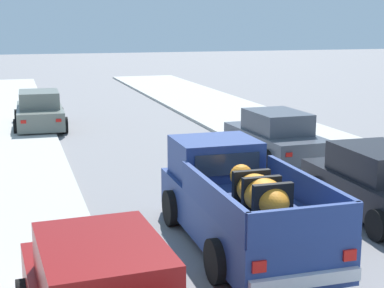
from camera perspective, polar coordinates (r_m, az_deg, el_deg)
sidewalk_right at (r=18.25m, az=15.54°, el=-1.81°), size 4.66×60.00×0.12m
curb_left at (r=15.47m, az=-16.38°, el=-4.33°), size 0.16×60.00×0.10m
curb_right at (r=17.78m, az=13.00°, el=-2.07°), size 0.16×60.00×0.10m
pickup_truck at (r=11.32m, az=4.63°, el=-5.77°), size 2.24×5.22×1.80m
car_right_near at (r=18.37m, az=8.18°, el=0.68°), size 2.12×4.30×1.54m
car_left_mid at (r=13.53m, az=17.95°, el=-3.82°), size 2.07×4.28×1.54m
car_left_far at (r=24.32m, az=-14.71°, el=3.13°), size 2.09×4.29×1.54m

